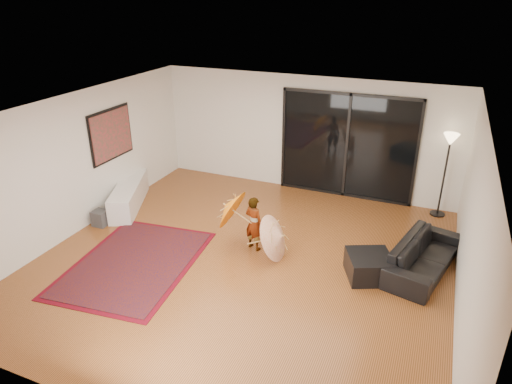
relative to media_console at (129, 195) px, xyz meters
The scene contains 17 objects.
floor 3.43m from the media_console, 18.00° to the right, with size 7.00×7.00×0.00m, color #9F552B.
ceiling 4.20m from the media_console, 18.00° to the right, with size 7.00×7.00×0.00m, color white.
wall_back 4.21m from the media_console, 36.94° to the left, with size 7.00×7.00×0.00m, color silver.
wall_front 5.70m from the media_console, 54.50° to the right, with size 7.00×7.00×0.00m, color silver.
wall_left 1.54m from the media_console, 103.32° to the right, with size 7.00×7.00×0.00m, color silver.
wall_right 6.92m from the media_console, ahead, with size 7.00×7.00×0.00m, color silver.
sliding_door 4.98m from the media_console, 29.58° to the left, with size 3.06×0.07×2.40m.
painting 1.40m from the media_console, 165.36° to the right, with size 0.04×1.28×1.08m.
media_console is the anchor object (origin of this frame).
speaker 0.97m from the media_console, 90.00° to the right, with size 0.28×0.28×0.32m, color #424244.
persian_rug 2.42m from the media_console, 51.50° to the right, with size 2.28×2.99×0.02m.
sofa 6.20m from the media_console, ahead, with size 1.95×0.76×0.57m, color black.
ottoman 5.43m from the media_console, ahead, with size 0.71×0.71×0.40m, color black.
floor_lamp 6.82m from the media_console, 19.06° to the left, with size 0.31×0.31×1.80m.
child 3.31m from the media_console, 10.30° to the right, with size 0.38×0.25×1.05m, color #999999.
parasol_orange 2.81m from the media_console, 13.35° to the right, with size 0.53×0.81×0.86m.
parasol_white 3.92m from the media_console, 10.89° to the right, with size 0.54×0.85×0.92m.
Camera 1 is at (2.86, -6.30, 4.47)m, focal length 32.00 mm.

